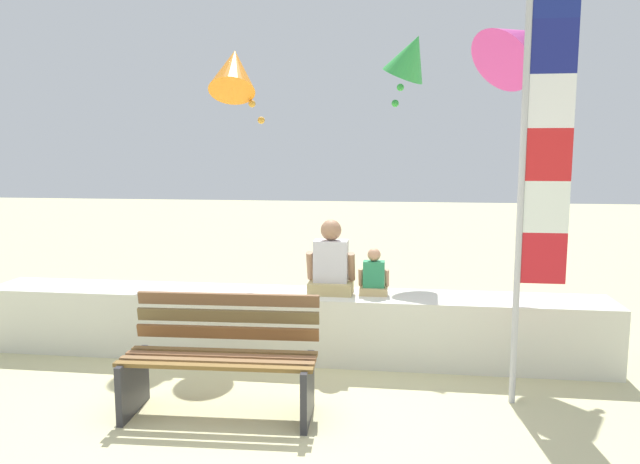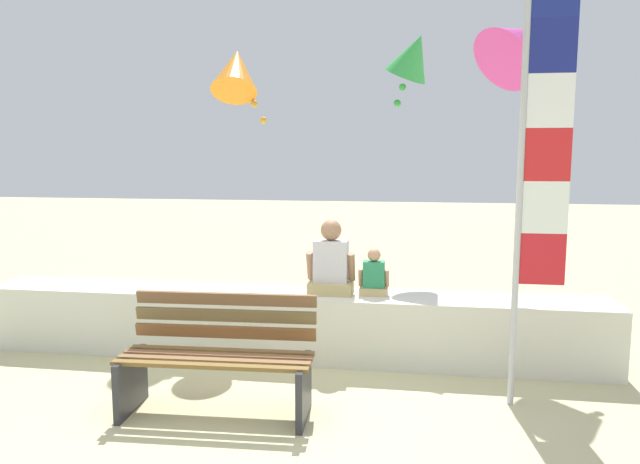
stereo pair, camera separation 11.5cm
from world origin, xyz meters
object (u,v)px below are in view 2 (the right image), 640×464
flag_banner (537,154)px  person_child (374,277)px  person_adult (331,265)px  kite_green (413,56)px  kite_orange (236,71)px  kite_magenta (520,45)px  park_bench (218,360)px

flag_banner → person_child: bearing=145.1°
person_adult → kite_green: size_ratio=0.80×
person_adult → person_child: person_adult is taller
person_child → kite_orange: 2.78m
kite_magenta → kite_green: kite_magenta is taller
person_child → kite_orange: bearing=150.3°
person_child → kite_magenta: (1.40, 0.84, 2.26)m
flag_banner → kite_green: size_ratio=3.75×
kite_green → kite_orange: bearing=-167.7°
person_adult → flag_banner: (1.68, -0.88, 1.06)m
person_child → kite_green: bearing=76.2°
kite_magenta → kite_green: bearing=155.4°
person_adult → kite_green: bearing=61.0°
flag_banner → kite_green: 2.64m
park_bench → flag_banner: bearing=11.2°
flag_banner → kite_orange: 3.51m
park_bench → flag_banner: (2.38, 0.47, 1.57)m
park_bench → person_child: person_child is taller
person_adult → person_child: (0.41, 0.00, -0.10)m
person_adult → kite_orange: 2.47m
person_child → kite_magenta: kite_magenta is taller
park_bench → kite_orange: 3.40m
person_adult → kite_magenta: (1.81, 0.84, 2.15)m
kite_green → person_adult: bearing=-119.0°
kite_magenta → park_bench: bearing=-138.8°
person_adult → flag_banner: flag_banner is taller
park_bench → kite_green: kite_green is taller
kite_green → kite_magenta: bearing=-24.6°
person_adult → kite_orange: (-1.19, 0.91, 1.97)m
kite_magenta → kite_green: (-1.07, 0.49, -0.01)m
kite_orange → person_adult: bearing=-37.6°
person_child → kite_magenta: size_ratio=0.37×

